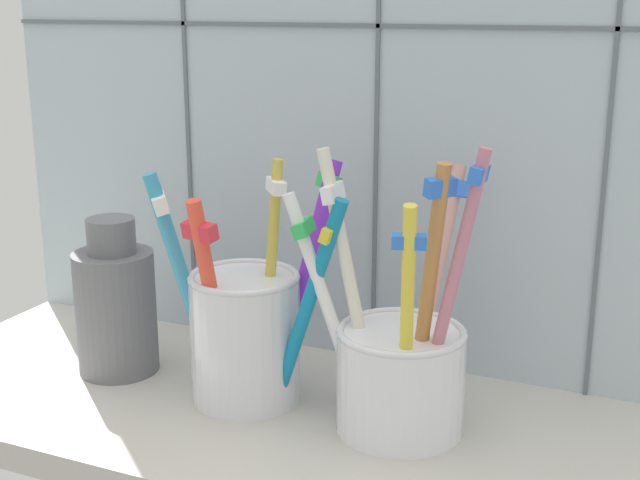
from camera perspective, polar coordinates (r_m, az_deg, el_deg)
name	(u,v)px	position (r cm, az deg, el deg)	size (l,w,h in cm)	color
counter_slab	(315,431)	(59.50, -0.34, -12.42)	(64.00, 22.00, 2.00)	#BCB7AD
tile_wall_back	(382,90)	(64.01, 4.12, 9.76)	(64.00, 2.20, 45.00)	#B2C1CC
toothbrush_cup_left	(246,328)	(59.82, -4.85, -5.78)	(13.71, 9.54, 16.82)	white
toothbrush_cup_right	(400,365)	(56.06, 5.30, -8.15)	(13.04, 12.67, 18.92)	white
ceramic_vase	(116,305)	(65.95, -13.26, -4.19)	(5.90, 5.90, 11.71)	slate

